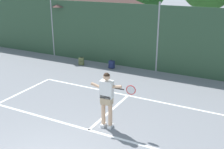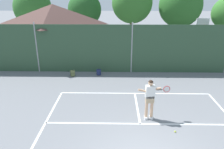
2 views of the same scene
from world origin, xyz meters
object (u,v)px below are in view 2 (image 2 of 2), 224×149
at_px(tennis_player, 150,96).
at_px(backpack_olive, 73,73).
at_px(tennis_ball, 175,132).
at_px(basketball_hoop, 201,35).
at_px(backpack_navy, 99,72).

relative_size(tennis_player, backpack_olive, 4.01).
bearing_deg(tennis_ball, backpack_olive, 130.59).
bearing_deg(basketball_hoop, tennis_player, -121.63).
relative_size(tennis_player, tennis_ball, 28.10).
relative_size(basketball_hoop, tennis_player, 1.91).
distance_m(backpack_olive, backpack_navy, 1.74).
distance_m(basketball_hoop, backpack_olive, 9.62).
bearing_deg(backpack_navy, basketball_hoop, 16.56).
distance_m(tennis_ball, backpack_olive, 8.16).
distance_m(basketball_hoop, tennis_ball, 9.69).
height_order(basketball_hoop, tennis_ball, basketball_hoop).
height_order(tennis_ball, backpack_navy, backpack_navy).
bearing_deg(tennis_player, backpack_olive, 130.29).
height_order(backpack_olive, backpack_navy, same).
xyz_separation_m(tennis_player, backpack_olive, (-4.38, 5.17, -0.92)).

